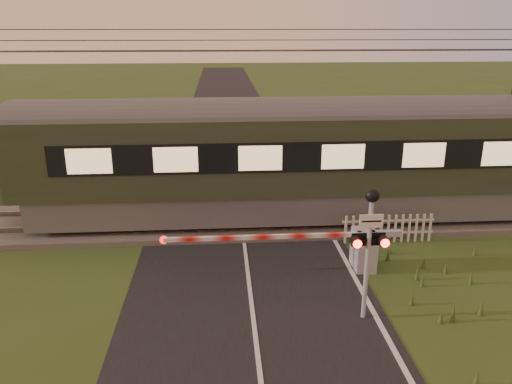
{
  "coord_description": "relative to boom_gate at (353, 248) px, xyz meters",
  "views": [
    {
      "loc": [
        -0.63,
        -8.86,
        6.23
      ],
      "look_at": [
        0.24,
        3.2,
        2.17
      ],
      "focal_mm": 35.0,
      "sensor_mm": 36.0,
      "label": 1
    }
  ],
  "objects": [
    {
      "name": "track_bed",
      "position": [
        -2.83,
        3.48,
        -0.53
      ],
      "size": [
        140.0,
        3.4,
        0.39
      ],
      "color": "#47423D",
      "rests_on": "ground"
    },
    {
      "name": "road",
      "position": [
        -2.81,
        -3.25,
        -0.59
      ],
      "size": [
        6.0,
        140.0,
        0.03
      ],
      "color": "black",
      "rests_on": "ground"
    },
    {
      "name": "boom_gate",
      "position": [
        0.0,
        0.0,
        0.0
      ],
      "size": [
        6.34,
        0.82,
        1.1
      ],
      "color": "gray",
      "rests_on": "ground"
    },
    {
      "name": "ground",
      "position": [
        -2.83,
        -3.02,
        -0.6
      ],
      "size": [
        160.0,
        160.0,
        0.0
      ],
      "primitive_type": "plane",
      "color": "#35471B",
      "rests_on": "ground"
    },
    {
      "name": "picket_fence",
      "position": [
        1.48,
        1.59,
        -0.15
      ],
      "size": [
        2.79,
        0.07,
        0.88
      ],
      "color": "silver",
      "rests_on": "ground"
    },
    {
      "name": "overhead_wires",
      "position": [
        -2.83,
        3.48,
        5.13
      ],
      "size": [
        120.0,
        0.62,
        0.62
      ],
      "color": "black",
      "rests_on": "ground"
    },
    {
      "name": "crossing_signal",
      "position": [
        -0.37,
        -2.38,
        1.49
      ],
      "size": [
        0.77,
        0.34,
        3.04
      ],
      "color": "gray",
      "rests_on": "ground"
    }
  ]
}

